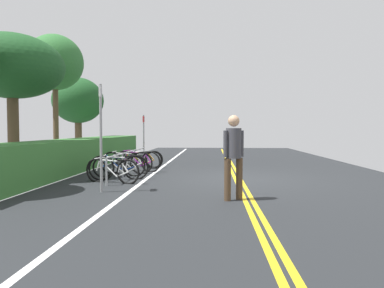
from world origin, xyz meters
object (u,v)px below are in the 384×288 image
at_px(bicycle_2, 119,166).
at_px(bicycle_4, 138,161).
at_px(tree_extra, 78,101).
at_px(sign_post_far, 144,134).
at_px(pedestrian, 234,151).
at_px(tree_far_right, 55,63).
at_px(bicycle_5, 140,160).
at_px(bicycle_3, 127,163).
at_px(bicycle_6, 142,159).
at_px(tree_mid, 12,67).
at_px(sign_post_near, 101,128).
at_px(bike_rack, 129,157).
at_px(bicycle_1, 119,167).
at_px(bicycle_0, 112,171).

distance_m(bicycle_2, bicycle_4, 1.35).
bearing_deg(tree_extra, sign_post_far, -131.02).
xyz_separation_m(bicycle_4, tree_extra, (6.08, 4.46, 2.60)).
height_order(pedestrian, tree_far_right, tree_far_right).
height_order(bicycle_2, bicycle_4, bicycle_4).
relative_size(bicycle_2, bicycle_5, 0.96).
bearing_deg(bicycle_3, tree_extra, 32.23).
relative_size(bicycle_6, tree_mid, 0.38).
height_order(bicycle_3, sign_post_near, sign_post_near).
relative_size(bike_rack, bicycle_6, 3.08).
height_order(sign_post_near, sign_post_far, sign_post_near).
distance_m(bicycle_1, bicycle_5, 2.78).
xyz_separation_m(bicycle_1, bicycle_3, (1.41, 0.12, 0.01)).
relative_size(pedestrian, tree_far_right, 0.34).
distance_m(bicycle_2, bicycle_5, 2.08).
height_order(sign_post_far, tree_far_right, tree_far_right).
bearing_deg(bicycle_4, tree_far_right, 66.98).
height_order(bike_rack, bicycle_5, bike_rack).
distance_m(bicycle_3, pedestrian, 5.36).
bearing_deg(sign_post_near, bicycle_6, 1.49).
bearing_deg(tree_extra, tree_far_right, -169.33).
bearing_deg(bicycle_6, tree_extra, 42.83).
distance_m(bicycle_6, sign_post_far, 1.39).
relative_size(bicycle_1, tree_mid, 0.40).
distance_m(bicycle_0, bicycle_2, 1.34).
xyz_separation_m(bicycle_5, tree_extra, (5.33, 4.39, 2.62)).
bearing_deg(sign_post_near, sign_post_far, 2.38).
bearing_deg(tree_far_right, bicycle_5, -102.55).
bearing_deg(pedestrian, sign_post_near, 76.19).
xyz_separation_m(bicycle_4, pedestrian, (-4.81, -3.06, 0.67)).
bearing_deg(bicycle_2, bicycle_1, -165.92).
bearing_deg(bicycle_1, bicycle_3, 5.00).
xyz_separation_m(bicycle_0, bicycle_6, (4.05, -0.01, -0.02)).
height_order(bicycle_3, pedestrian, pedestrian).
height_order(bike_rack, bicycle_4, bike_rack).
distance_m(bicycle_3, tree_extra, 8.34).
distance_m(bike_rack, sign_post_near, 3.55).
height_order(pedestrian, tree_extra, tree_extra).
relative_size(bicycle_2, tree_far_right, 0.31).
xyz_separation_m(bike_rack, bicycle_4, (0.64, -0.15, -0.21)).
bearing_deg(bicycle_0, bicycle_6, -0.09).
bearing_deg(tree_extra, bicycle_5, -140.54).
xyz_separation_m(bike_rack, tree_extra, (6.72, 4.32, 2.39)).
distance_m(sign_post_far, tree_mid, 5.70).
relative_size(bicycle_4, sign_post_near, 0.68).
bearing_deg(bicycle_2, tree_extra, 29.42).
relative_size(bicycle_4, pedestrian, 0.97).
bearing_deg(tree_far_right, bicycle_6, -92.19).
height_order(bicycle_6, tree_extra, tree_extra).
distance_m(bicycle_0, sign_post_far, 5.15).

